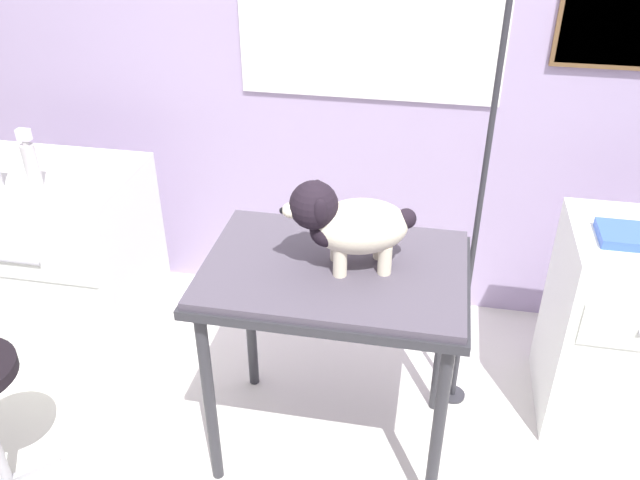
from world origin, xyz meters
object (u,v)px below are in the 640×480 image
object	(u,v)px
grooming_arm	(474,232)
dog	(347,223)
cabinet_right	(638,330)
grooming_table	(334,287)
shampoo_bottle	(31,163)
counter_left	(61,263)

from	to	relation	value
grooming_arm	dog	size ratio (longest dim) A/B	4.11
grooming_arm	cabinet_right	world-z (taller)	grooming_arm
grooming_table	dog	xyz separation A→B (m)	(0.04, -0.00, 0.27)
grooming_arm	shampoo_bottle	bearing A→B (deg)	-176.77
counter_left	cabinet_right	xyz separation A→B (m)	(2.52, 0.03, -0.03)
grooming_arm	dog	distance (m)	0.59
cabinet_right	grooming_table	bearing A→B (deg)	-161.32
dog	counter_left	xyz separation A→B (m)	(-1.38, 0.38, -0.58)
grooming_arm	shampoo_bottle	distance (m)	1.76
cabinet_right	counter_left	bearing A→B (deg)	-179.42
counter_left	cabinet_right	distance (m)	2.52
dog	cabinet_right	distance (m)	1.36
grooming_table	counter_left	bearing A→B (deg)	164.36
counter_left	shampoo_bottle	bearing A→B (deg)	-60.47
cabinet_right	shampoo_bottle	size ratio (longest dim) A/B	3.48
grooming_table	grooming_arm	bearing A→B (deg)	35.62
dog	shampoo_bottle	xyz separation A→B (m)	(-1.31, 0.25, -0.01)
counter_left	shampoo_bottle	distance (m)	0.59
grooming_arm	shampoo_bottle	xyz separation A→B (m)	(-1.75, -0.10, 0.18)
shampoo_bottle	dog	bearing A→B (deg)	-10.77
grooming_table	grooming_arm	size ratio (longest dim) A/B	0.51
dog	cabinet_right	size ratio (longest dim) A/B	0.51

